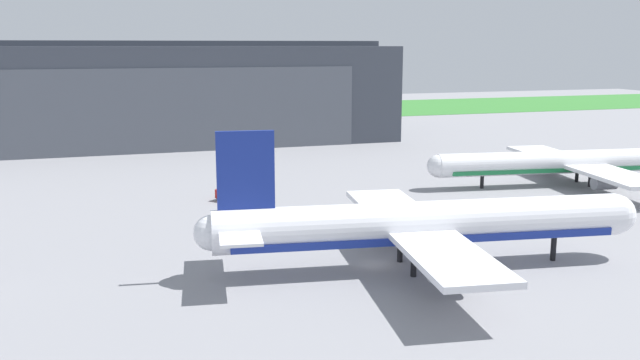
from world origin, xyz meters
name	(u,v)px	position (x,y,z in m)	size (l,w,h in m)	color
ground_plane	(377,266)	(0.00, 0.00, 0.00)	(440.00, 440.00, 0.00)	gray
grass_field_strip	(186,114)	(0.00, 158.34, 0.04)	(440.00, 56.00, 0.08)	#367C32
maintenance_hangar	(165,93)	(-11.44, 98.02, 10.71)	(100.12, 37.20, 22.35)	#383D47
airliner_far_left	(575,163)	(44.53, 27.66, 3.51)	(46.91, 36.90, 11.50)	white
airliner_near_left	(424,225)	(4.14, -1.77, 4.37)	(43.87, 33.91, 13.87)	white
pushback_tractor	(231,191)	(-8.32, 34.04, 1.08)	(4.51, 4.21, 2.05)	#2D2D33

